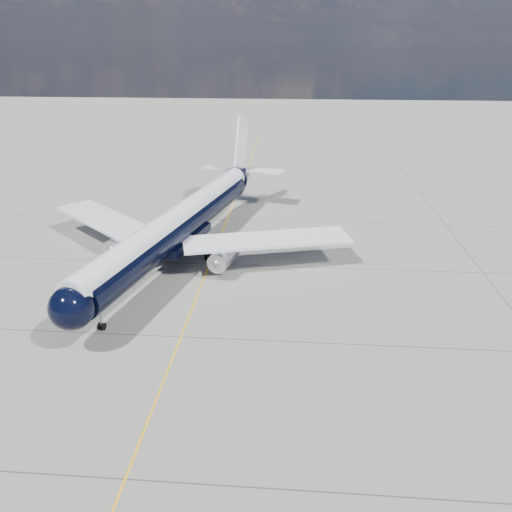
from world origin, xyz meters
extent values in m
plane|color=gray|center=(0.00, 30.00, 0.00)|extent=(320.00, 320.00, 0.00)
cube|color=#FFB80D|center=(0.00, 25.00, 0.00)|extent=(0.16, 160.00, 0.01)
cylinder|color=black|center=(-3.58, 25.92, 3.99)|extent=(11.70, 36.02, 3.61)
sphere|color=black|center=(-7.88, 7.39, 3.99)|extent=(4.34, 4.34, 3.61)
cone|color=black|center=(1.48, 47.69, 4.57)|extent=(5.03, 7.30, 3.61)
cylinder|color=white|center=(-3.58, 25.92, 4.90)|extent=(11.35, 37.69, 2.82)
cube|color=black|center=(-7.92, 7.20, 4.52)|extent=(2.48, 1.63, 0.52)
cube|color=white|center=(-12.98, 29.56, 3.14)|extent=(16.89, 15.58, 0.30)
cube|color=white|center=(6.47, 25.05, 3.14)|extent=(18.87, 9.30, 0.30)
cube|color=black|center=(-3.58, 25.92, 2.66)|extent=(6.04, 10.17, 0.95)
cylinder|color=#BABAC1|center=(-10.03, 25.46, 2.04)|extent=(3.07, 4.74, 2.13)
cylinder|color=#BABAC1|center=(2.02, 22.66, 2.04)|extent=(3.07, 4.74, 2.13)
sphere|color=gray|center=(-10.48, 23.52, 2.04)|extent=(1.26, 1.26, 1.05)
sphere|color=gray|center=(1.56, 20.72, 2.04)|extent=(1.26, 1.26, 1.05)
cube|color=white|center=(-9.98, 25.65, 2.76)|extent=(0.89, 3.01, 1.05)
cube|color=white|center=(2.06, 22.85, 2.76)|extent=(0.89, 3.01, 1.05)
cube|color=white|center=(1.37, 47.22, 9.42)|extent=(1.66, 5.95, 8.11)
cube|color=white|center=(1.48, 47.69, 5.33)|extent=(12.73, 5.76, 0.21)
cylinder|color=gray|center=(-7.13, 10.63, 1.19)|extent=(0.21, 0.21, 2.00)
cylinder|color=black|center=(-7.31, 10.67, 0.33)|extent=(0.32, 0.69, 0.67)
cylinder|color=black|center=(-6.94, 10.59, 0.33)|extent=(0.32, 0.69, 0.67)
cylinder|color=gray|center=(-6.22, 27.99, 1.28)|extent=(0.30, 0.30, 1.81)
cylinder|color=gray|center=(-0.29, 26.62, 1.28)|extent=(0.30, 0.30, 1.81)
cylinder|color=black|center=(-6.34, 27.48, 0.52)|extent=(0.65, 1.12, 1.05)
cylinder|color=black|center=(-6.10, 28.50, 0.52)|extent=(0.65, 1.12, 1.05)
cylinder|color=black|center=(-0.41, 26.11, 0.52)|extent=(0.65, 1.12, 1.05)
cylinder|color=black|center=(-0.17, 27.13, 0.52)|extent=(0.65, 1.12, 1.05)
camera|label=1|loc=(9.19, -25.53, 23.41)|focal=35.00mm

